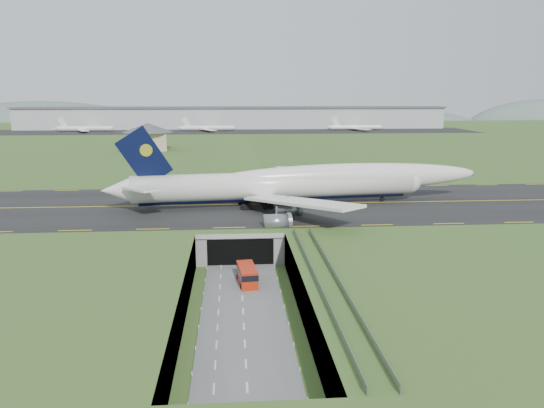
{
  "coord_description": "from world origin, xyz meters",
  "views": [
    {
      "loc": [
        -1.15,
        -83.76,
        30.56
      ],
      "look_at": [
        6.6,
        20.0,
        8.87
      ],
      "focal_mm": 35.0,
      "sensor_mm": 36.0,
      "label": 1
    }
  ],
  "objects": [
    {
      "name": "distant_hills",
      "position": [
        64.38,
        430.0,
        -4.0
      ],
      "size": [
        700.0,
        91.0,
        60.0
      ],
      "color": "slate",
      "rests_on": "ground"
    },
    {
      "name": "service_building",
      "position": [
        -38.11,
        153.82,
        13.11
      ],
      "size": [
        25.31,
        25.31,
        12.0
      ],
      "rotation": [
        0.0,
        0.0,
        0.16
      ],
      "color": "tan",
      "rests_on": "ground"
    },
    {
      "name": "taxiway",
      "position": [
        0.0,
        33.0,
        6.09
      ],
      "size": [
        800.0,
        44.0,
        0.18
      ],
      "primitive_type": "cube",
      "color": "black",
      "rests_on": "airfield_deck"
    },
    {
      "name": "guideway",
      "position": [
        11.0,
        -19.11,
        5.32
      ],
      "size": [
        3.0,
        53.0,
        7.05
      ],
      "color": "#A8A8A3",
      "rests_on": "ground"
    },
    {
      "name": "cargo_terminal",
      "position": [
        -0.1,
        299.41,
        13.96
      ],
      "size": [
        320.0,
        67.0,
        15.6
      ],
      "color": "#B2B2B2",
      "rests_on": "ground"
    },
    {
      "name": "jumbo_jet",
      "position": [
        14.25,
        31.79,
        11.02
      ],
      "size": [
        85.48,
        56.21,
        18.72
      ],
      "rotation": [
        0.0,
        0.0,
        0.12
      ],
      "color": "silver",
      "rests_on": "ground"
    },
    {
      "name": "tunnel_portal",
      "position": [
        0.0,
        16.71,
        3.33
      ],
      "size": [
        17.0,
        22.3,
        6.0
      ],
      "color": "gray",
      "rests_on": "ground"
    },
    {
      "name": "ground",
      "position": [
        0.0,
        0.0,
        0.0
      ],
      "size": [
        900.0,
        900.0,
        0.0
      ],
      "primitive_type": "plane",
      "color": "#385C24",
      "rests_on": "ground"
    },
    {
      "name": "trench_road",
      "position": [
        0.0,
        -7.5,
        0.1
      ],
      "size": [
        12.0,
        75.0,
        0.2
      ],
      "primitive_type": "cube",
      "color": "slate",
      "rests_on": "ground"
    },
    {
      "name": "airfield_deck",
      "position": [
        0.0,
        0.0,
        3.0
      ],
      "size": [
        800.0,
        800.0,
        6.0
      ],
      "primitive_type": "cube",
      "color": "gray",
      "rests_on": "ground"
    },
    {
      "name": "shuttle_tram",
      "position": [
        0.91,
        -1.54,
        1.64
      ],
      "size": [
        3.51,
        7.52,
        2.97
      ],
      "rotation": [
        0.0,
        0.0,
        0.11
      ],
      "color": "red",
      "rests_on": "ground"
    }
  ]
}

